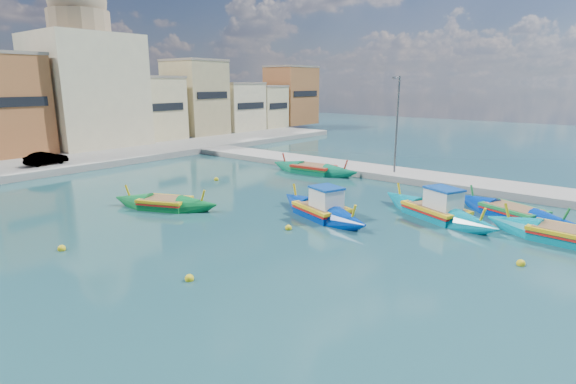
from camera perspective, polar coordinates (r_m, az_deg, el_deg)
ground at (r=19.74m, az=6.19°, el=-8.73°), size 160.00×160.00×0.00m
east_quay at (r=35.54m, az=22.36°, el=0.89°), size 4.00×70.00×0.50m
north_quay at (r=45.18m, az=-30.12°, el=2.68°), size 80.00×8.00×0.60m
north_townhouses at (r=54.00m, az=-26.92°, el=9.60°), size 83.20×7.87×10.19m
church_block at (r=55.95m, az=-24.42°, el=13.46°), size 10.00×10.00×19.10m
quay_street_lamp at (r=36.58m, az=13.62°, el=8.37°), size 1.18×0.16×8.00m
luzzu_turquoise_cabin at (r=26.95m, az=18.28°, el=-2.42°), size 5.36×8.90×2.85m
luzzu_blue_cabin at (r=25.86m, az=4.32°, el=-2.41°), size 4.40×8.16×2.82m
luzzu_cyan_mid at (r=38.24m, az=3.24°, el=2.78°), size 2.63×8.73×2.54m
luzzu_green at (r=28.53m, az=-15.34°, el=-1.54°), size 4.62×7.34×2.27m
luzzu_blue_south at (r=28.66m, az=26.68°, el=-2.47°), size 4.77×8.23×2.35m
luzzu_cyan_south at (r=25.59m, az=31.79°, el=-4.88°), size 2.62×7.96×2.43m
mooring_buoys at (r=25.05m, az=0.05°, el=-3.54°), size 24.07×23.07×0.36m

